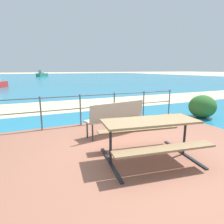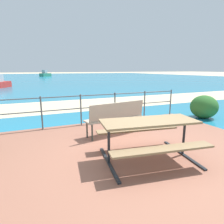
% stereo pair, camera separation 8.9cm
% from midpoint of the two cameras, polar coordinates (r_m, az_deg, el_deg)
% --- Properties ---
extents(ground_plane, '(240.00, 240.00, 0.00)m').
position_cam_midpoint_polar(ground_plane, '(4.38, 7.48, -12.02)').
color(ground_plane, beige).
extents(patio_paving, '(6.40, 5.20, 0.06)m').
position_cam_midpoint_polar(patio_paving, '(4.37, 7.49, -11.66)').
color(patio_paving, '#935B47').
rests_on(patio_paving, ground).
extents(sea_water, '(90.00, 90.00, 0.01)m').
position_cam_midpoint_polar(sea_water, '(43.51, -20.53, 9.38)').
color(sea_water, teal).
rests_on(sea_water, ground).
extents(beach_strip, '(54.01, 3.63, 0.01)m').
position_cam_midpoint_polar(beach_strip, '(10.10, -10.87, 2.01)').
color(beach_strip, beige).
rests_on(beach_strip, ground).
extents(picnic_table, '(2.01, 1.64, 0.80)m').
position_cam_midpoint_polar(picnic_table, '(3.81, 11.48, -5.27)').
color(picnic_table, '#8C704C').
rests_on(picnic_table, patio_paving).
extents(park_bench, '(1.70, 0.68, 0.92)m').
position_cam_midpoint_polar(park_bench, '(5.15, 1.62, -0.95)').
color(park_bench, tan).
rests_on(park_bench, patio_paving).
extents(railing_fence, '(5.94, 0.04, 0.99)m').
position_cam_midpoint_polar(railing_fence, '(6.33, -3.64, 2.22)').
color(railing_fence, '#4C5156').
rests_on(railing_fence, patio_paving).
extents(shrub_right, '(0.99, 0.99, 0.87)m').
position_cam_midpoint_polar(shrub_right, '(8.06, 25.86, 1.40)').
color(shrub_right, '#2D6628').
rests_on(shrub_right, ground).
extents(boat_mid, '(3.23, 3.05, 1.62)m').
position_cam_midpoint_polar(boat_mid, '(53.72, -19.02, 10.52)').
color(boat_mid, '#338466').
rests_on(boat_mid, sea_water).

